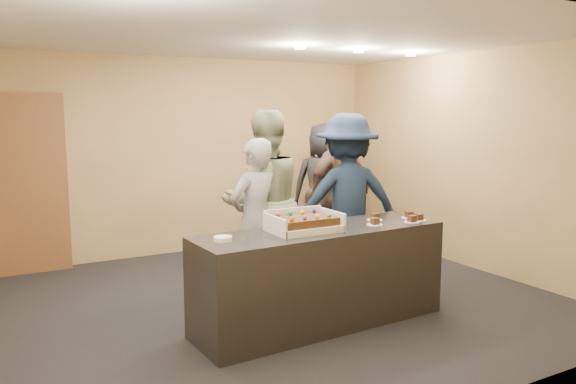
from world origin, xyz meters
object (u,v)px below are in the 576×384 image
(sheet_cake, at_px, (304,221))
(person_sage_man, at_px, (264,202))
(plate_stack, at_px, (223,239))
(person_dark_suit, at_px, (324,186))
(cake_box, at_px, (303,226))
(person_server_grey, at_px, (255,221))
(storage_cabinet, at_px, (23,184))
(person_navy_man, at_px, (347,201))
(person_brown_extra, at_px, (338,194))
(serving_counter, at_px, (321,277))

(sheet_cake, distance_m, person_sage_man, 1.15)
(plate_stack, relative_size, person_dark_suit, 0.09)
(person_sage_man, bearing_deg, cake_box, 79.01)
(person_server_grey, distance_m, person_dark_suit, 2.40)
(person_sage_man, relative_size, person_dark_suit, 1.09)
(storage_cabinet, height_order, person_navy_man, storage_cabinet)
(plate_stack, distance_m, person_sage_man, 1.50)
(person_navy_man, bearing_deg, person_brown_extra, -98.87)
(sheet_cake, distance_m, person_navy_man, 1.40)
(person_server_grey, bearing_deg, storage_cabinet, -63.73)
(storage_cabinet, xyz_separation_m, person_brown_extra, (3.47, -1.62, -0.16))
(person_sage_man, height_order, person_navy_man, person_sage_man)
(person_navy_man, bearing_deg, cake_box, 56.08)
(person_sage_man, distance_m, person_brown_extra, 1.33)
(serving_counter, xyz_separation_m, person_brown_extra, (1.24, 1.56, 0.49))
(cake_box, bearing_deg, serving_counter, -7.26)
(cake_box, distance_m, person_server_grey, 0.88)
(person_navy_man, bearing_deg, person_sage_man, 1.71)
(person_server_grey, height_order, person_brown_extra, person_brown_extra)
(cake_box, xyz_separation_m, person_brown_extra, (1.42, 1.54, -0.00))
(storage_cabinet, distance_m, person_brown_extra, 3.84)
(sheet_cake, bearing_deg, cake_box, 89.16)
(storage_cabinet, xyz_separation_m, person_sage_man, (2.22, -2.04, -0.10))
(person_navy_man, distance_m, person_dark_suit, 1.71)
(cake_box, height_order, person_sage_man, person_sage_man)
(serving_counter, distance_m, sheet_cake, 0.58)
(person_server_grey, bearing_deg, person_navy_man, 164.54)
(serving_counter, relative_size, person_server_grey, 1.41)
(plate_stack, xyz_separation_m, person_sage_man, (0.96, 1.15, 0.07))
(person_server_grey, bearing_deg, cake_box, 78.92)
(cake_box, relative_size, person_dark_suit, 0.34)
(plate_stack, bearing_deg, storage_cabinet, 111.58)
(storage_cabinet, xyz_separation_m, cake_box, (2.05, -3.16, -0.15))
(sheet_cake, bearing_deg, plate_stack, -179.52)
(sheet_cake, relative_size, person_dark_suit, 0.29)
(person_sage_man, bearing_deg, plate_stack, 47.76)
(storage_cabinet, height_order, person_server_grey, storage_cabinet)
(sheet_cake, height_order, person_brown_extra, person_brown_extra)
(cake_box, distance_m, person_navy_man, 1.38)
(sheet_cake, xyz_separation_m, plate_stack, (-0.79, -0.01, -0.08))
(sheet_cake, bearing_deg, person_navy_man, 39.12)
(person_server_grey, relative_size, person_brown_extra, 0.90)
(plate_stack, height_order, person_server_grey, person_server_grey)
(person_navy_man, bearing_deg, person_server_grey, 17.01)
(person_dark_suit, bearing_deg, storage_cabinet, 24.01)
(person_dark_suit, bearing_deg, person_server_grey, 75.14)
(plate_stack, bearing_deg, person_server_grey, 50.88)
(cake_box, height_order, person_server_grey, person_server_grey)
(person_sage_man, bearing_deg, person_dark_suit, -143.56)
(cake_box, xyz_separation_m, person_sage_man, (0.17, 1.12, 0.05))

